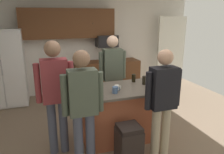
{
  "coord_description": "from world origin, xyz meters",
  "views": [
    {
      "loc": [
        -1.17,
        -3.21,
        2.11
      ],
      "look_at": [
        0.03,
        0.36,
        1.05
      ],
      "focal_mm": 34.82,
      "sensor_mm": 36.0,
      "label": 1
    }
  ],
  "objects_px": {
    "refrigerator": "(4,68)",
    "tumbler_amber": "(144,80)",
    "person_guest_by_door": "(83,103)",
    "person_guest_right": "(55,91)",
    "glass_stout_tall": "(96,84)",
    "person_elder_center": "(163,98)",
    "mug_ceramic_white": "(117,88)",
    "person_guest_left": "(113,72)",
    "glass_dark_ale": "(134,78)",
    "mug_blue_stoneware": "(115,90)",
    "kitchen_island": "(117,113)",
    "trash_bin": "(129,145)",
    "microwave_over_range": "(107,41)"
  },
  "relations": [
    {
      "from": "kitchen_island",
      "to": "glass_stout_tall",
      "type": "distance_m",
      "value": 0.65
    },
    {
      "from": "microwave_over_range",
      "to": "person_guest_right",
      "type": "xyz_separation_m",
      "value": [
        -1.59,
        -2.55,
        -0.41
      ]
    },
    {
      "from": "refrigerator",
      "to": "trash_bin",
      "type": "xyz_separation_m",
      "value": [
        1.95,
        -3.04,
        -0.61
      ]
    },
    {
      "from": "person_guest_right",
      "to": "glass_dark_ale",
      "type": "bearing_deg",
      "value": 8.8
    },
    {
      "from": "person_guest_by_door",
      "to": "mug_blue_stoneware",
      "type": "distance_m",
      "value": 0.7
    },
    {
      "from": "person_guest_right",
      "to": "mug_blue_stoneware",
      "type": "height_order",
      "value": "person_guest_right"
    },
    {
      "from": "person_guest_left",
      "to": "kitchen_island",
      "type": "bearing_deg",
      "value": 0.0
    },
    {
      "from": "glass_stout_tall",
      "to": "trash_bin",
      "type": "distance_m",
      "value": 1.16
    },
    {
      "from": "kitchen_island",
      "to": "tumbler_amber",
      "type": "xyz_separation_m",
      "value": [
        0.52,
        0.07,
        0.54
      ]
    },
    {
      "from": "person_guest_right",
      "to": "microwave_over_range",
      "type": "bearing_deg",
      "value": 52.12
    },
    {
      "from": "glass_dark_ale",
      "to": "glass_stout_tall",
      "type": "height_order",
      "value": "glass_dark_ale"
    },
    {
      "from": "microwave_over_range",
      "to": "trash_bin",
      "type": "relative_size",
      "value": 0.92
    },
    {
      "from": "person_guest_left",
      "to": "mug_blue_stoneware",
      "type": "relative_size",
      "value": 13.14
    },
    {
      "from": "glass_dark_ale",
      "to": "mug_blue_stoneware",
      "type": "distance_m",
      "value": 0.71
    },
    {
      "from": "mug_ceramic_white",
      "to": "glass_stout_tall",
      "type": "height_order",
      "value": "glass_stout_tall"
    },
    {
      "from": "refrigerator",
      "to": "glass_dark_ale",
      "type": "xyz_separation_m",
      "value": [
        2.45,
        -2.05,
        0.08
      ]
    },
    {
      "from": "person_elder_center",
      "to": "person_guest_left",
      "type": "relative_size",
      "value": 0.96
    },
    {
      "from": "person_guest_left",
      "to": "glass_dark_ale",
      "type": "height_order",
      "value": "person_guest_left"
    },
    {
      "from": "person_guest_left",
      "to": "refrigerator",
      "type": "bearing_deg",
      "value": -112.55
    },
    {
      "from": "microwave_over_range",
      "to": "glass_dark_ale",
      "type": "distance_m",
      "value": 2.22
    },
    {
      "from": "person_guest_left",
      "to": "mug_ceramic_white",
      "type": "xyz_separation_m",
      "value": [
        -0.22,
        -0.88,
        -0.04
      ]
    },
    {
      "from": "mug_blue_stoneware",
      "to": "person_guest_left",
      "type": "bearing_deg",
      "value": 73.65
    },
    {
      "from": "mug_ceramic_white",
      "to": "refrigerator",
      "type": "bearing_deg",
      "value": 129.19
    },
    {
      "from": "refrigerator",
      "to": "tumbler_amber",
      "type": "height_order",
      "value": "refrigerator"
    },
    {
      "from": "mug_blue_stoneware",
      "to": "refrigerator",
      "type": "bearing_deg",
      "value": 127.26
    },
    {
      "from": "refrigerator",
      "to": "microwave_over_range",
      "type": "bearing_deg",
      "value": 2.61
    },
    {
      "from": "tumbler_amber",
      "to": "mug_ceramic_white",
      "type": "bearing_deg",
      "value": -163.44
    },
    {
      "from": "kitchen_island",
      "to": "person_guest_by_door",
      "type": "distance_m",
      "value": 1.05
    },
    {
      "from": "mug_ceramic_white",
      "to": "tumbler_amber",
      "type": "bearing_deg",
      "value": 16.56
    },
    {
      "from": "tumbler_amber",
      "to": "trash_bin",
      "type": "xyz_separation_m",
      "value": [
        -0.61,
        -0.78,
        -0.7
      ]
    },
    {
      "from": "person_guest_by_door",
      "to": "person_guest_right",
      "type": "height_order",
      "value": "person_guest_right"
    },
    {
      "from": "refrigerator",
      "to": "glass_stout_tall",
      "type": "xyz_separation_m",
      "value": [
        1.7,
        -2.14,
        0.08
      ]
    },
    {
      "from": "trash_bin",
      "to": "person_elder_center",
      "type": "bearing_deg",
      "value": 0.28
    },
    {
      "from": "refrigerator",
      "to": "tumbler_amber",
      "type": "xyz_separation_m",
      "value": [
        2.55,
        -2.26,
        0.09
      ]
    },
    {
      "from": "person_guest_right",
      "to": "person_guest_left",
      "type": "bearing_deg",
      "value": 30.52
    },
    {
      "from": "person_elder_center",
      "to": "mug_ceramic_white",
      "type": "height_order",
      "value": "person_elder_center"
    },
    {
      "from": "mug_blue_stoneware",
      "to": "tumbler_amber",
      "type": "bearing_deg",
      "value": 22.5
    },
    {
      "from": "refrigerator",
      "to": "person_guest_by_door",
      "type": "relative_size",
      "value": 1.08
    },
    {
      "from": "person_guest_by_door",
      "to": "mug_ceramic_white",
      "type": "distance_m",
      "value": 0.81
    },
    {
      "from": "refrigerator",
      "to": "person_guest_right",
      "type": "xyz_separation_m",
      "value": [
        1.01,
        -2.43,
        0.12
      ]
    },
    {
      "from": "person_guest_by_door",
      "to": "trash_bin",
      "type": "height_order",
      "value": "person_guest_by_door"
    },
    {
      "from": "microwave_over_range",
      "to": "person_elder_center",
      "type": "height_order",
      "value": "person_elder_center"
    },
    {
      "from": "person_guest_by_door",
      "to": "trash_bin",
      "type": "bearing_deg",
      "value": -52.13
    },
    {
      "from": "person_guest_by_door",
      "to": "microwave_over_range",
      "type": "bearing_deg",
      "value": 27.86
    },
    {
      "from": "refrigerator",
      "to": "mug_ceramic_white",
      "type": "height_order",
      "value": "refrigerator"
    },
    {
      "from": "mug_ceramic_white",
      "to": "mug_blue_stoneware",
      "type": "relative_size",
      "value": 0.9
    },
    {
      "from": "tumbler_amber",
      "to": "glass_stout_tall",
      "type": "xyz_separation_m",
      "value": [
        -0.85,
        0.12,
        -0.01
      ]
    },
    {
      "from": "refrigerator",
      "to": "person_guest_by_door",
      "type": "bearing_deg",
      "value": -65.44
    },
    {
      "from": "glass_dark_ale",
      "to": "tumbler_amber",
      "type": "height_order",
      "value": "tumbler_amber"
    },
    {
      "from": "person_guest_right",
      "to": "kitchen_island",
      "type": "bearing_deg",
      "value": -0.0
    }
  ]
}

